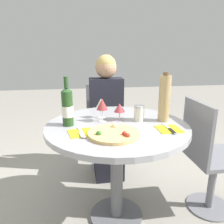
# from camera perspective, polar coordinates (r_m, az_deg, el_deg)

# --- Properties ---
(ground_plane) EXTENTS (12.00, 12.00, 0.00)m
(ground_plane) POSITION_cam_1_polar(r_m,az_deg,el_deg) (1.91, 1.16, -25.54)
(ground_plane) COLOR gray
(ground_plane) RESTS_ON ground
(dining_table) EXTENTS (0.99, 0.99, 0.77)m
(dining_table) POSITION_cam_1_polar(r_m,az_deg,el_deg) (1.57, 1.30, -7.81)
(dining_table) COLOR slate
(dining_table) RESTS_ON ground_plane
(chair_behind_diner) EXTENTS (0.39, 0.39, 0.91)m
(chair_behind_diner) POSITION_cam_1_polar(r_m,az_deg,el_deg) (2.39, -1.66, -4.04)
(chair_behind_diner) COLOR slate
(chair_behind_diner) RESTS_ON ground_plane
(seated_diner) EXTENTS (0.33, 0.41, 1.22)m
(seated_diner) POSITION_cam_1_polar(r_m,az_deg,el_deg) (2.23, -1.26, -2.08)
(seated_diner) COLOR black
(seated_diner) RESTS_ON ground_plane
(chair_empty_side) EXTENTS (0.39, 0.39, 0.91)m
(chair_empty_side) POSITION_cam_1_polar(r_m,az_deg,el_deg) (1.89, 23.76, -11.15)
(chair_empty_side) COLOR slate
(chair_empty_side) RESTS_ON ground_plane
(pizza_large) EXTENTS (0.32, 0.32, 0.05)m
(pizza_large) POSITION_cam_1_polar(r_m,az_deg,el_deg) (1.32, 0.45, -5.62)
(pizza_large) COLOR #DBB26B
(pizza_large) RESTS_ON dining_table
(wine_bottle) EXTENTS (0.08, 0.08, 0.33)m
(wine_bottle) POSITION_cam_1_polar(r_m,az_deg,el_deg) (1.49, -11.58, 1.28)
(wine_bottle) COLOR #23471E
(wine_bottle) RESTS_ON dining_table
(tall_carafe) EXTENTS (0.08, 0.08, 0.35)m
(tall_carafe) POSITION_cam_1_polar(r_m,az_deg,el_deg) (1.59, 13.55, 3.50)
(tall_carafe) COLOR tan
(tall_carafe) RESTS_ON dining_table
(sugar_shaker) EXTENTS (0.07, 0.07, 0.11)m
(sugar_shaker) POSITION_cam_1_polar(r_m,az_deg,el_deg) (1.59, 7.08, -0.32)
(sugar_shaker) COLOR silver
(sugar_shaker) RESTS_ON dining_table
(wine_glass_back_left) EXTENTS (0.07, 0.07, 0.15)m
(wine_glass_back_left) POSITION_cam_1_polar(r_m,az_deg,el_deg) (1.63, -2.92, 2.28)
(wine_glass_back_left) COLOR silver
(wine_glass_back_left) RESTS_ON dining_table
(wine_glass_front_right) EXTENTS (0.08, 0.08, 0.13)m
(wine_glass_front_right) POSITION_cam_1_polar(r_m,az_deg,el_deg) (1.57, 1.96, 1.04)
(wine_glass_front_right) COLOR silver
(wine_glass_front_right) RESTS_ON dining_table
(wine_glass_front_left) EXTENTS (0.08, 0.08, 0.17)m
(wine_glass_front_left) POSITION_cam_1_polar(r_m,az_deg,el_deg) (1.55, -2.59, 1.96)
(wine_glass_front_left) COLOR silver
(wine_glass_front_left) RESTS_ON dining_table
(place_setting_left) EXTENTS (0.17, 0.19, 0.01)m
(place_setting_left) POSITION_cam_1_polar(r_m,az_deg,el_deg) (1.37, -8.02, -5.40)
(place_setting_left) COLOR yellow
(place_setting_left) RESTS_ON dining_table
(place_setting_right) EXTENTS (0.15, 0.19, 0.01)m
(place_setting_right) POSITION_cam_1_polar(r_m,az_deg,el_deg) (1.46, 14.73, -4.34)
(place_setting_right) COLOR yellow
(place_setting_right) RESTS_ON dining_table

